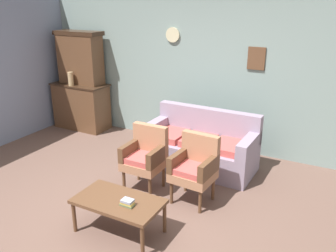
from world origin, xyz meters
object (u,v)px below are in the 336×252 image
object	(u,v)px
book_stack_on_table	(127,203)
vase_on_cabinet	(71,79)
armchair_near_couch_end	(145,155)
coffee_table	(119,203)
side_cabinet	(82,106)
floral_couch	(201,147)
armchair_near_cabinet	(195,166)

from	to	relation	value
book_stack_on_table	vase_on_cabinet	bearing A→B (deg)	140.79
armchair_near_couch_end	book_stack_on_table	world-z (taller)	armchair_near_couch_end
coffee_table	side_cabinet	bearing A→B (deg)	137.16
vase_on_cabinet	floral_couch	world-z (taller)	vase_on_cabinet
vase_on_cabinet	book_stack_on_table	world-z (taller)	vase_on_cabinet
book_stack_on_table	side_cabinet	bearing A→B (deg)	138.20
side_cabinet	armchair_near_couch_end	world-z (taller)	side_cabinet
armchair_near_cabinet	coffee_table	size ratio (longest dim) A/B	0.90
armchair_near_cabinet	book_stack_on_table	bearing A→B (deg)	-106.39
vase_on_cabinet	armchair_near_couch_end	xyz separation A→B (m)	(2.52, -1.33, -0.56)
side_cabinet	book_stack_on_table	distance (m)	3.88
armchair_near_couch_end	book_stack_on_table	xyz separation A→B (m)	(0.42, -1.07, -0.04)
side_cabinet	vase_on_cabinet	distance (m)	0.63
armchair_near_couch_end	armchair_near_cabinet	xyz separation A→B (m)	(0.74, 0.02, 0.00)
side_cabinet	vase_on_cabinet	size ratio (longest dim) A/B	4.30
floral_couch	book_stack_on_table	world-z (taller)	floral_couch
armchair_near_cabinet	coffee_table	xyz separation A→B (m)	(-0.48, -1.04, -0.12)
vase_on_cabinet	side_cabinet	bearing A→B (deg)	75.59
coffee_table	armchair_near_cabinet	bearing A→B (deg)	65.35
side_cabinet	floral_couch	distance (m)	2.93
vase_on_cabinet	armchair_near_couch_end	distance (m)	2.90
side_cabinet	coffee_table	world-z (taller)	side_cabinet
vase_on_cabinet	coffee_table	world-z (taller)	vase_on_cabinet
side_cabinet	armchair_near_cabinet	xyz separation A→B (m)	(3.21, -1.50, 0.03)
floral_couch	book_stack_on_table	bearing A→B (deg)	-89.78
floral_couch	coffee_table	distance (m)	2.02
armchair_near_cabinet	coffee_table	bearing A→B (deg)	-114.65
side_cabinet	armchair_near_cabinet	size ratio (longest dim) A/B	1.28
book_stack_on_table	armchair_near_couch_end	bearing A→B (deg)	111.69
vase_on_cabinet	armchair_near_cabinet	distance (m)	3.56
armchair_near_couch_end	coffee_table	distance (m)	1.06
side_cabinet	armchair_near_couch_end	bearing A→B (deg)	-31.60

